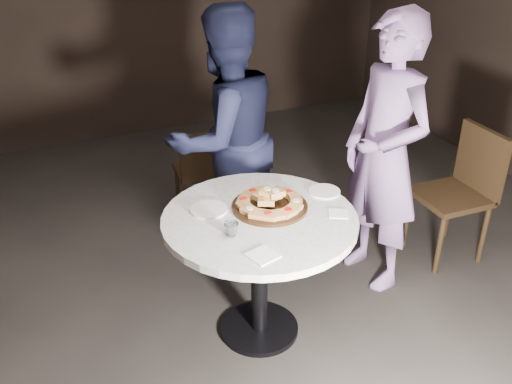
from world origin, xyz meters
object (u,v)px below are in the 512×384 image
(focaccia_pile, at_px, (270,201))
(diner_navy, at_px, (225,139))
(serving_board, at_px, (270,206))
(water_glass, at_px, (231,229))
(table, at_px, (260,240))
(chair_far, at_px, (201,168))
(diner_teal, at_px, (385,155))
(chair_right, at_px, (463,185))

(focaccia_pile, bearing_deg, diner_navy, 85.78)
(serving_board, height_order, water_glass, water_glass)
(table, xyz_separation_m, water_glass, (-0.22, -0.12, 0.19))
(water_glass, distance_m, diner_navy, 1.10)
(chair_far, bearing_deg, water_glass, 82.08)
(water_glass, relative_size, diner_teal, 0.04)
(table, bearing_deg, diner_navy, 80.46)
(serving_board, relative_size, chair_right, 0.45)
(serving_board, relative_size, diner_navy, 0.24)
(chair_right, relative_size, diner_navy, 0.53)
(serving_board, bearing_deg, chair_far, 87.71)
(serving_board, height_order, chair_right, chair_right)
(chair_far, height_order, chair_right, chair_right)
(water_glass, height_order, diner_teal, diner_teal)
(table, xyz_separation_m, focaccia_pile, (0.09, 0.07, 0.20))
(chair_far, relative_size, diner_teal, 0.43)
(focaccia_pile, xyz_separation_m, water_glass, (-0.31, -0.18, -0.01))
(serving_board, distance_m, diner_navy, 0.86)
(focaccia_pile, relative_size, chair_far, 0.49)
(diner_navy, height_order, diner_teal, diner_teal)
(water_glass, xyz_separation_m, diner_teal, (1.20, 0.33, 0.06))
(chair_right, bearing_deg, water_glass, -77.88)
(chair_far, bearing_deg, focaccia_pile, 92.87)
(table, xyz_separation_m, serving_board, (0.09, 0.06, 0.16))
(diner_teal, bearing_deg, chair_far, -150.99)
(serving_board, height_order, diner_navy, diner_navy)
(serving_board, distance_m, water_glass, 0.36)
(water_glass, relative_size, chair_right, 0.08)
(focaccia_pile, bearing_deg, diner_teal, 9.60)
(diner_teal, bearing_deg, serving_board, -85.57)
(chair_right, relative_size, diner_teal, 0.52)
(table, distance_m, water_glass, 0.31)
(focaccia_pile, height_order, diner_navy, diner_navy)
(water_glass, bearing_deg, table, 28.15)
(table, relative_size, serving_board, 3.29)
(focaccia_pile, bearing_deg, chair_far, 87.69)
(water_glass, distance_m, diner_teal, 1.25)
(serving_board, relative_size, chair_far, 0.54)
(water_glass, relative_size, chair_far, 0.10)
(focaccia_pile, relative_size, diner_navy, 0.21)
(table, xyz_separation_m, diner_navy, (0.15, 0.92, 0.24))
(table, distance_m, chair_far, 1.47)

